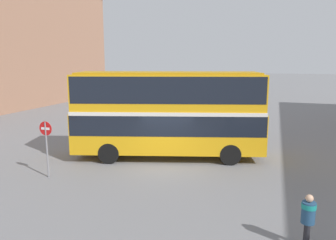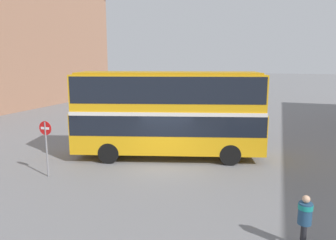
{
  "view_description": "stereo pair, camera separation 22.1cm",
  "coord_description": "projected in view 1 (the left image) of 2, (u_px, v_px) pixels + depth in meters",
  "views": [
    {
      "loc": [
        5.01,
        -14.84,
        5.34
      ],
      "look_at": [
        -0.41,
        1.73,
        2.11
      ],
      "focal_mm": 35.0,
      "sensor_mm": 36.0,
      "label": 1
    },
    {
      "loc": [
        5.22,
        -14.77,
        5.34
      ],
      "look_at": [
        -0.41,
        1.73,
        2.11
      ],
      "focal_mm": 35.0,
      "sensor_mm": 36.0,
      "label": 2
    }
  ],
  "objects": [
    {
      "name": "parked_car_kerb_near",
      "position": [
        194.0,
        104.0,
        33.57
      ],
      "size": [
        4.35,
        2.25,
        1.58
      ],
      "rotation": [
        0.0,
        0.0,
        0.09
      ],
      "color": "black",
      "rests_on": "ground_plane"
    },
    {
      "name": "no_entry_sign",
      "position": [
        46.0,
        140.0,
        14.76
      ],
      "size": [
        0.64,
        0.08,
        2.61
      ],
      "color": "gray",
      "rests_on": "ground_plane"
    },
    {
      "name": "ground_plane",
      "position": [
        165.0,
        168.0,
        16.38
      ],
      "size": [
        240.0,
        240.0,
        0.0
      ],
      "primitive_type": "plane",
      "color": "slate"
    },
    {
      "name": "double_decker_bus",
      "position": [
        168.0,
        109.0,
        17.62
      ],
      "size": [
        10.44,
        5.28,
        4.69
      ],
      "rotation": [
        0.0,
        0.0,
        0.28
      ],
      "color": "gold",
      "rests_on": "ground_plane"
    },
    {
      "name": "pedestrian_foreground",
      "position": [
        308.0,
        216.0,
        9.2
      ],
      "size": [
        0.41,
        0.41,
        1.64
      ],
      "rotation": [
        0.0,
        0.0,
        3.13
      ],
      "color": "#232328",
      "rests_on": "ground_plane"
    }
  ]
}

